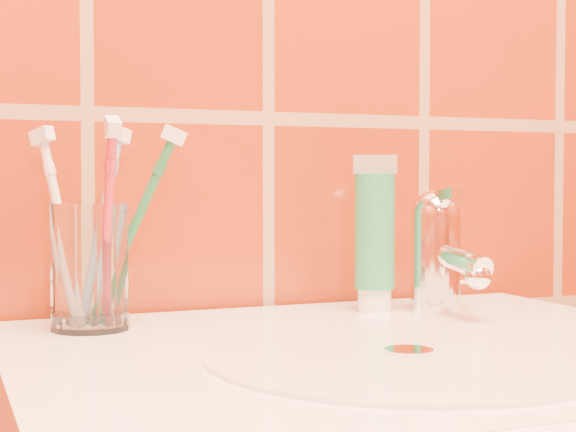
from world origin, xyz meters
name	(u,v)px	position (x,y,z in m)	size (l,w,h in m)	color
glass_tumbler	(90,267)	(-0.20, 1.12, 0.90)	(0.07, 0.07, 0.11)	white
toothpaste_tube	(375,238)	(0.08, 1.12, 0.92)	(0.04, 0.04, 0.15)	white
faucet	(438,247)	(0.14, 1.09, 0.91)	(0.05, 0.11, 0.12)	white
toothbrush_0	(133,228)	(-0.16, 1.11, 0.94)	(0.09, 0.05, 0.18)	#1C6939
toothbrush_1	(107,229)	(-0.19, 1.08, 0.94)	(0.02, 0.09, 0.19)	#BB2834
toothbrush_2	(63,229)	(-0.22, 1.13, 0.94)	(0.05, 0.06, 0.18)	white
toothbrush_3	(102,226)	(-0.18, 1.13, 0.94)	(0.06, 0.05, 0.18)	#76A7D3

